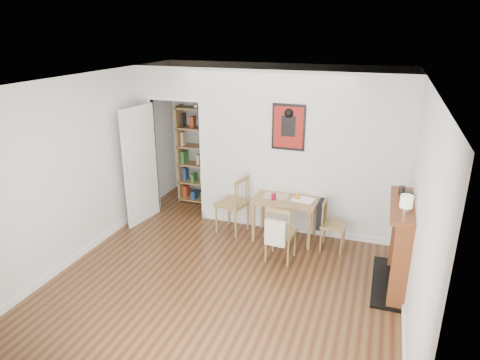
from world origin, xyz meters
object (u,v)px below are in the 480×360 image
at_px(chair_right, 332,225).
at_px(red_glass, 274,197).
at_px(fireplace, 401,243).
at_px(chair_left, 232,204).
at_px(bookshelf, 199,156).
at_px(mantel_lamp, 406,202).
at_px(dining_table, 285,204).
at_px(ceramic_jar_a, 409,197).
at_px(orange_fruit, 298,197).
at_px(chair_front, 281,232).
at_px(notebook, 303,200).
at_px(ceramic_jar_b, 402,190).

xyz_separation_m(chair_right, red_glass, (-0.93, 0.04, 0.32)).
bearing_deg(fireplace, chair_left, 163.37).
distance_m(bookshelf, mantel_lamp, 4.17).
relative_size(dining_table, ceramic_jar_a, 7.53).
distance_m(orange_fruit, mantel_lamp, 2.00).
bearing_deg(chair_left, chair_front, -33.21).
xyz_separation_m(chair_front, bookshelf, (-2.01, 1.64, 0.48)).
relative_size(dining_table, chair_left, 1.01).
distance_m(red_glass, ceramic_jar_a, 2.07).
bearing_deg(bookshelf, notebook, -22.68).
height_order(bookshelf, mantel_lamp, bookshelf).
distance_m(fireplace, red_glass, 2.02).
xyz_separation_m(fireplace, orange_fruit, (-1.52, 0.87, 0.10)).
bearing_deg(mantel_lamp, chair_front, 163.60).
bearing_deg(ceramic_jar_b, ceramic_jar_a, -71.74).
bearing_deg(dining_table, chair_right, -8.46).
relative_size(bookshelf, mantel_lamp, 8.11).
relative_size(chair_right, notebook, 2.37).
bearing_deg(orange_fruit, chair_right, -16.35).
relative_size(red_glass, ceramic_jar_b, 0.93).
xyz_separation_m(chair_left, fireplace, (2.57, -0.77, 0.13)).
bearing_deg(orange_fruit, ceramic_jar_b, -20.86).
height_order(dining_table, red_glass, red_glass).
xyz_separation_m(chair_right, bookshelf, (-2.67, 1.08, 0.51)).
bearing_deg(ceramic_jar_a, mantel_lamp, -96.10).
distance_m(bookshelf, notebook, 2.37).
relative_size(red_glass, orange_fruit, 1.16).
bearing_deg(mantel_lamp, red_glass, 149.87).
distance_m(chair_left, chair_right, 1.63).
xyz_separation_m(bookshelf, mantel_lamp, (3.58, -2.11, 0.39)).
bearing_deg(fireplace, ceramic_jar_b, 101.39).
bearing_deg(fireplace, bookshelf, 153.78).
relative_size(bookshelf, ceramic_jar_b, 17.33).
distance_m(chair_left, ceramic_jar_b, 2.65).
height_order(fireplace, orange_fruit, fireplace).
distance_m(chair_left, bookshelf, 1.51).
bearing_deg(dining_table, orange_fruit, 17.88).
relative_size(chair_front, bookshelf, 0.47).
bearing_deg(chair_left, ceramic_jar_b, -10.36).
bearing_deg(chair_right, ceramic_jar_a, -32.94).
distance_m(chair_right, orange_fruit, 0.68).
relative_size(dining_table, mantel_lamp, 4.31).
distance_m(fireplace, ceramic_jar_b, 0.68).
distance_m(dining_table, mantel_lamp, 2.14).
bearing_deg(mantel_lamp, notebook, 139.50).
bearing_deg(dining_table, fireplace, -25.44).
distance_m(dining_table, notebook, 0.29).
bearing_deg(bookshelf, ceramic_jar_a, -25.16).
xyz_separation_m(dining_table, notebook, (0.27, 0.06, 0.09)).
distance_m(dining_table, ceramic_jar_a, 1.97).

